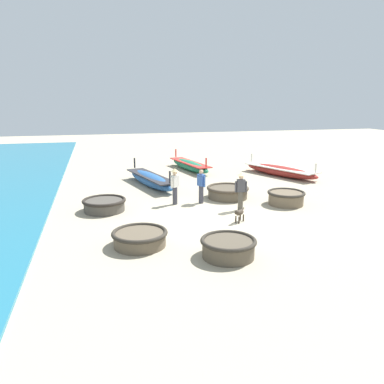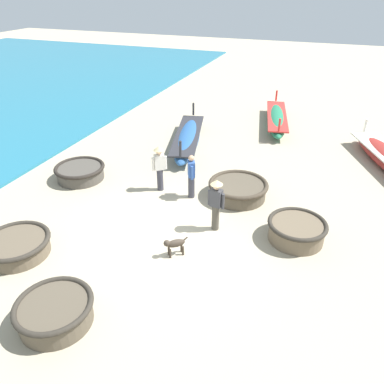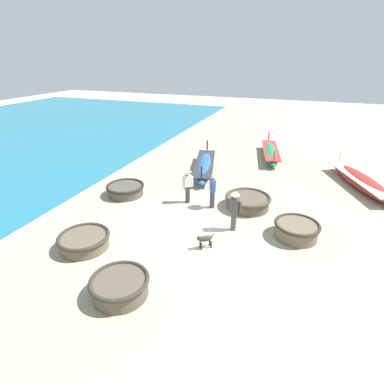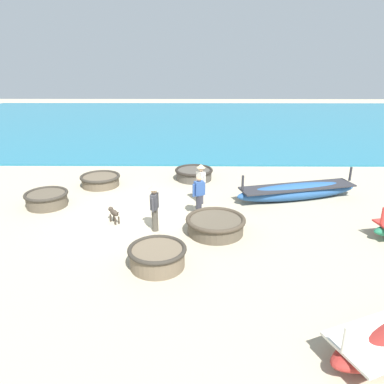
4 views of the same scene
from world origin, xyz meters
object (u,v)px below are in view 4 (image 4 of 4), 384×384
Objects in this scene: coracle_front_right at (216,224)px; fisherman_standing_right at (201,181)px; fisherman_crouching at (154,205)px; dog at (114,213)px; coracle_weathered at (47,199)px; coracle_far_right at (194,174)px; coracle_nearest at (157,256)px; fisherman_with_hat at (199,195)px; coracle_tilted at (100,180)px; long_boat_ochre_hull at (297,191)px.

coracle_front_right is 1.23× the size of fisherman_standing_right.
dog is (-0.67, -1.57, -0.59)m from fisherman_crouching.
coracle_weathered is 6.87m from coracle_far_right.
coracle_nearest is 1.01× the size of fisherman_standing_right.
coracle_nearest is at bearing -14.98° from fisherman_standing_right.
coracle_nearest is 0.83× the size of coracle_front_right.
coracle_front_right is 1.30× the size of fisherman_with_hat.
dog reaches higher than coracle_tilted.
fisherman_crouching is (2.22, 4.59, 0.64)m from coracle_weathered.
fisherman_crouching is at bearing -94.51° from coracle_front_right.
coracle_weathered is 3.07× the size of dog.
dog is at bearing 19.85° from coracle_tilted.
coracle_front_right is 4.84m from long_boat_ochre_hull.
fisherman_with_hat reaches higher than dog.
fisherman_crouching is at bearing 64.22° from coracle_weathered.
dog is (0.67, -3.09, -0.46)m from fisherman_with_hat.
fisherman_crouching is at bearing 66.85° from dog.
long_boat_ochre_hull is (2.65, 4.36, 0.06)m from coracle_far_right.
coracle_front_right is at bearing 9.78° from fisherman_standing_right.
coracle_nearest is 7.63m from long_boat_ochre_hull.
coracle_far_right is 5.82m from dog.
coracle_nearest is at bearing -18.33° from fisherman_with_hat.
fisherman_standing_right is (-2.72, -0.47, 0.64)m from coracle_front_right.
long_boat_ochre_hull is at bearing 58.73° from coracle_far_right.
fisherman_standing_right is 2.99× the size of dog.
coracle_tilted is at bearing -126.57° from fisherman_with_hat.
fisherman_standing_right is at bearing 93.10° from coracle_weathered.
fisherman_standing_right is at bearing -82.76° from long_boat_ochre_hull.
coracle_far_right is 4.42m from fisherman_with_hat.
fisherman_crouching reaches higher than dog.
coracle_tilted is 5.64m from fisherman_crouching.
fisherman_standing_right reaches higher than coracle_front_right.
coracle_front_right reaches higher than coracle_far_right.
coracle_tilted is 1.10× the size of fisherman_crouching.
coracle_weathered is 0.94× the size of coracle_tilted.
coracle_weathered is at bearing -115.78° from fisherman_crouching.
dog is at bearing -102.89° from coracle_front_right.
fisherman_with_hat is (-1.34, 1.52, -0.12)m from fisherman_crouching.
coracle_weathered is 5.14m from fisherman_crouching.
coracle_far_right is (-1.00, 4.35, 0.01)m from coracle_tilted.
coracle_front_right is (5.88, 0.76, 0.02)m from coracle_far_right.
coracle_tilted is at bearing -114.97° from fisherman_standing_right.
coracle_nearest is 0.31× the size of long_boat_ochre_hull.
coracle_front_right is 1.69m from fisherman_with_hat.
fisherman_crouching is 2.99× the size of dog.
dog is (-3.01, -1.87, 0.04)m from coracle_nearest.
long_boat_ochre_hull is at bearing 79.31° from coracle_tilted.
fisherman_with_hat is (4.38, 0.20, 0.54)m from coracle_far_right.
fisherman_standing_right is (-1.21, 0.09, 0.12)m from fisherman_with_hat.
long_boat_ochre_hull is at bearing 118.39° from fisherman_crouching.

